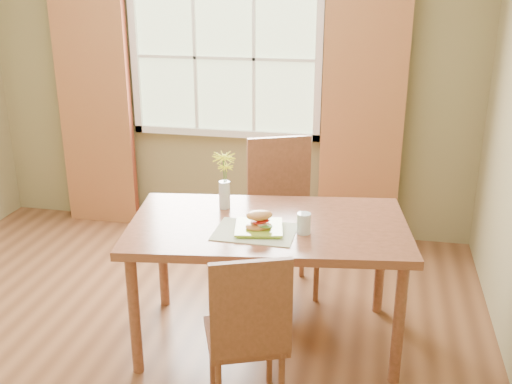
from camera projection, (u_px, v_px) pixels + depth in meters
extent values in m
cube|color=brown|center=(153.00, 343.00, 3.72)|extent=(4.20, 3.80, 0.02)
cube|color=#877C51|center=(226.00, 76.00, 5.01)|extent=(4.20, 0.02, 2.70)
cube|color=#B7CA99|center=(225.00, 58.00, 4.93)|extent=(1.50, 0.02, 1.20)
cube|color=white|center=(225.00, 133.00, 5.12)|extent=(1.62, 0.04, 0.06)
cube|color=white|center=(135.00, 56.00, 5.05)|extent=(0.06, 0.04, 1.32)
cube|color=white|center=(319.00, 61.00, 4.75)|extent=(0.06, 0.04, 1.32)
cube|color=white|center=(224.00, 58.00, 4.91)|extent=(1.50, 0.03, 0.02)
cube|color=maroon|center=(95.00, 103.00, 5.20)|extent=(0.65, 0.08, 2.20)
cube|color=maroon|center=(363.00, 115.00, 4.75)|extent=(0.65, 0.08, 2.20)
cube|color=brown|center=(268.00, 227.00, 3.50)|extent=(1.73, 1.13, 0.05)
cylinder|color=brown|center=(135.00, 315.00, 3.33)|extent=(0.06, 0.06, 0.74)
cylinder|color=brown|center=(399.00, 324.00, 3.24)|extent=(0.06, 0.06, 0.74)
cylinder|color=brown|center=(163.00, 256.00, 4.03)|extent=(0.06, 0.06, 0.74)
cylinder|color=brown|center=(380.00, 262.00, 3.94)|extent=(0.06, 0.06, 0.74)
cube|color=brown|center=(245.00, 336.00, 3.05)|extent=(0.51, 0.51, 0.04)
cube|color=brown|center=(251.00, 308.00, 2.79)|extent=(0.37, 0.17, 0.50)
cylinder|color=brown|center=(212.00, 357.00, 3.24)|extent=(0.03, 0.03, 0.40)
cylinder|color=brown|center=(269.00, 351.00, 3.29)|extent=(0.03, 0.03, 0.40)
cube|color=brown|center=(285.00, 228.00, 4.16)|extent=(0.60, 0.60, 0.04)
cube|color=brown|center=(278.00, 176.00, 4.24)|extent=(0.43, 0.21, 0.58)
cylinder|color=brown|center=(264.00, 276.00, 4.05)|extent=(0.04, 0.04, 0.47)
cylinder|color=brown|center=(316.00, 271.00, 4.11)|extent=(0.04, 0.04, 0.47)
cylinder|color=brown|center=(254.00, 252.00, 4.38)|extent=(0.04, 0.04, 0.47)
cylinder|color=brown|center=(302.00, 248.00, 4.45)|extent=(0.04, 0.04, 0.47)
cube|color=beige|center=(255.00, 232.00, 3.36)|extent=(0.45, 0.34, 0.01)
cube|color=#98C130|center=(259.00, 229.00, 3.37)|extent=(0.31, 0.31, 0.01)
ellipsoid|color=#E49E4D|center=(259.00, 226.00, 3.34)|extent=(0.18, 0.16, 0.04)
ellipsoid|color=#4C8C2D|center=(265.00, 226.00, 3.31)|extent=(0.08, 0.06, 0.01)
cylinder|color=red|center=(258.00, 221.00, 3.33)|extent=(0.08, 0.08, 0.01)
cylinder|color=red|center=(263.00, 220.00, 3.33)|extent=(0.08, 0.08, 0.01)
ellipsoid|color=#E49E4D|center=(259.00, 215.00, 3.32)|extent=(0.18, 0.16, 0.05)
cylinder|color=silver|center=(304.00, 223.00, 3.33)|extent=(0.08, 0.08, 0.12)
cylinder|color=silver|center=(304.00, 225.00, 3.33)|extent=(0.07, 0.07, 0.10)
cylinder|color=silver|center=(225.00, 195.00, 3.68)|extent=(0.07, 0.07, 0.17)
cylinder|color=silver|center=(225.00, 201.00, 3.70)|extent=(0.06, 0.06, 0.09)
cylinder|color=#3D7028|center=(224.00, 183.00, 3.65)|extent=(0.01, 0.01, 0.33)
cylinder|color=#3D7028|center=(226.00, 188.00, 3.66)|extent=(0.01, 0.01, 0.27)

